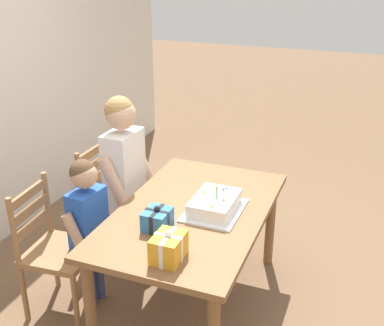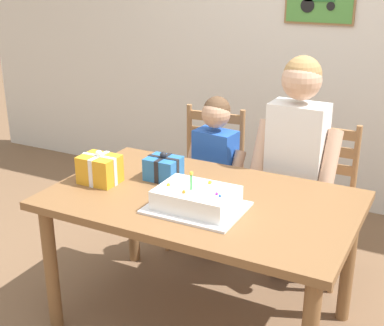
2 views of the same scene
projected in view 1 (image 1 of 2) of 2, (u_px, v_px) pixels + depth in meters
name	position (u px, v px, depth m)	size (l,w,h in m)	color
ground_plane	(192.00, 302.00, 3.44)	(20.00, 20.00, 0.00)	brown
dining_table	(192.00, 223.00, 3.18)	(1.50, 0.92, 0.74)	brown
birthday_cake	(215.00, 204.00, 3.11)	(0.44, 0.34, 0.19)	silver
gift_box_red_large	(157.00, 219.00, 2.92)	(0.18, 0.15, 0.15)	#286BB7
gift_box_beside_cake	(168.00, 248.00, 2.62)	(0.20, 0.16, 0.18)	gold
chair_left	(55.00, 249.00, 3.21)	(0.45, 0.45, 0.92)	#996B42
chair_right	(111.00, 200.00, 3.84)	(0.42, 0.42, 0.92)	#996B42
child_older	(124.00, 167.00, 3.56)	(0.49, 0.28, 1.36)	#38426B
child_younger	(88.00, 219.00, 3.20)	(0.41, 0.24, 1.08)	#38426B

